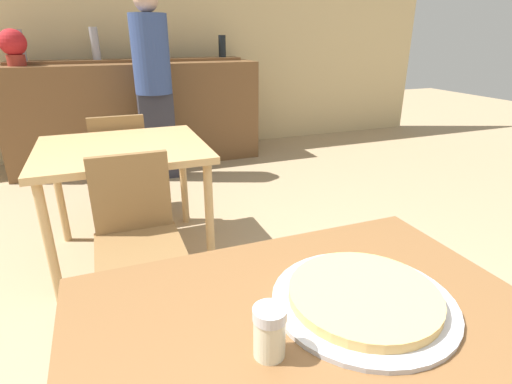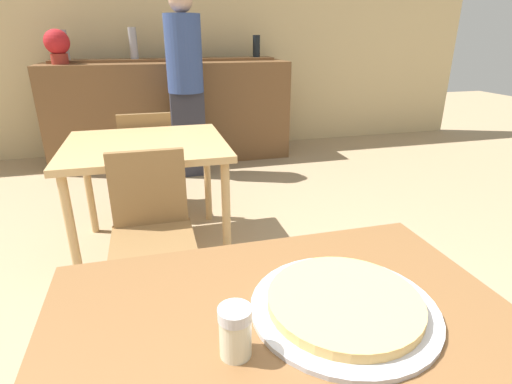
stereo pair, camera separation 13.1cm
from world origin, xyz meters
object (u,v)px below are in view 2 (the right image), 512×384
object	(u,v)px
pizza_tray	(344,304)
potted_plant	(57,45)
chair_far_side_front	(152,224)
chair_far_side_back	(148,156)
cheese_shaker	(235,331)
person_standing	(185,80)

from	to	relation	value
pizza_tray	potted_plant	world-z (taller)	potted_plant
chair_far_side_front	potted_plant	bearing A→B (deg)	106.09
pizza_tray	chair_far_side_back	bearing A→B (deg)	99.97
chair_far_side_back	cheese_shaker	world-z (taller)	cheese_shaker
chair_far_side_back	cheese_shaker	bearing A→B (deg)	93.70
chair_far_side_back	potted_plant	distance (m)	1.80
person_standing	pizza_tray	bearing A→B (deg)	-89.69
chair_far_side_front	chair_far_side_back	xyz separation A→B (m)	(0.00, 1.22, 0.00)
person_standing	chair_far_side_back	bearing A→B (deg)	-114.47
chair_far_side_front	pizza_tray	xyz separation A→B (m)	(0.43, -1.20, 0.32)
chair_far_side_front	cheese_shaker	bearing A→B (deg)	-82.77
person_standing	potted_plant	world-z (taller)	person_standing
person_standing	potted_plant	bearing A→B (deg)	155.63
chair_far_side_back	pizza_tray	distance (m)	2.48
chair_far_side_back	person_standing	xyz separation A→B (m)	(0.41, 0.89, 0.47)
cheese_shaker	chair_far_side_front	bearing A→B (deg)	97.23
chair_far_side_back	cheese_shaker	xyz separation A→B (m)	(0.16, -2.49, 0.35)
cheese_shaker	person_standing	distance (m)	3.39
cheese_shaker	person_standing	bearing A→B (deg)	85.83
chair_far_side_front	pizza_tray	world-z (taller)	chair_far_side_front
chair_far_side_back	cheese_shaker	distance (m)	2.52
chair_far_side_front	chair_far_side_back	bearing A→B (deg)	90.00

